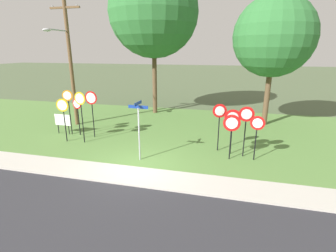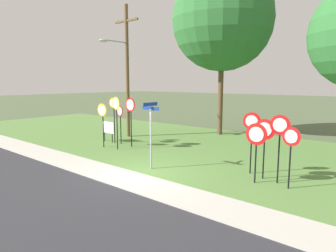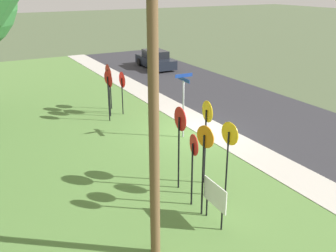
{
  "view_description": "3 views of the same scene",
  "coord_description": "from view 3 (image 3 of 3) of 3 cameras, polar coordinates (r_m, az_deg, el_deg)",
  "views": [
    {
      "loc": [
        3.85,
        -9.75,
        5.13
      ],
      "look_at": [
        0.68,
        3.1,
        1.12
      ],
      "focal_mm": 27.02,
      "sensor_mm": 36.0,
      "label": 1
    },
    {
      "loc": [
        8.28,
        -8.21,
        3.71
      ],
      "look_at": [
        -1.24,
        3.26,
        1.5
      ],
      "focal_mm": 31.68,
      "sensor_mm": 36.0,
      "label": 2
    },
    {
      "loc": [
        -13.76,
        9.02,
        6.48
      ],
      "look_at": [
        -1.06,
        2.05,
        1.07
      ],
      "focal_mm": 41.45,
      "sensor_mm": 36.0,
      "label": 3
    }
  ],
  "objects": [
    {
      "name": "notice_board",
      "position": [
        11.01,
        6.9,
        -10.29
      ],
      "size": [
        1.1,
        0.08,
        1.25
      ],
      "rotation": [
        0.0,
        0.0,
        -0.04
      ],
      "color": "black",
      "rests_on": "grass_median"
    },
    {
      "name": "yield_sign_near_left",
      "position": [
        20.12,
        -8.78,
        7.16
      ],
      "size": [
        0.73,
        0.1,
        2.53
      ],
      "rotation": [
        0.0,
        0.0,
        0.02
      ],
      "color": "black",
      "rests_on": "grass_median"
    },
    {
      "name": "grass_median",
      "position": [
        15.49,
        -14.9,
        -4.9
      ],
      "size": [
        44.0,
        12.0,
        0.04
      ],
      "primitive_type": "cube",
      "color": "#567F3D",
      "rests_on": "ground_plane"
    },
    {
      "name": "yield_sign_far_right",
      "position": [
        18.81,
        -8.75,
        6.15
      ],
      "size": [
        0.7,
        0.15,
        2.5
      ],
      "rotation": [
        0.0,
        0.0,
        0.17
      ],
      "color": "black",
      "rests_on": "grass_median"
    },
    {
      "name": "yield_sign_center",
      "position": [
        19.54,
        -8.59,
        6.28
      ],
      "size": [
        0.8,
        0.1,
        2.32
      ],
      "rotation": [
        0.0,
        0.0,
        0.03
      ],
      "color": "black",
      "rests_on": "grass_median"
    },
    {
      "name": "ground_plane",
      "position": [
        17.68,
        4.19,
        -1.08
      ],
      "size": [
        160.0,
        160.0,
        0.0
      ],
      "primitive_type": "plane",
      "color": "#4C5B3D"
    },
    {
      "name": "stop_sign_far_right",
      "position": [
        12.58,
        5.69,
        0.2
      ],
      "size": [
        0.7,
        0.13,
        2.9
      ],
      "rotation": [
        0.0,
        0.0,
        -0.13
      ],
      "color": "black",
      "rests_on": "grass_median"
    },
    {
      "name": "stop_sign_far_center",
      "position": [
        10.85,
        5.37,
        -3.89
      ],
      "size": [
        0.64,
        0.15,
        2.77
      ],
      "rotation": [
        0.0,
        0.0,
        0.19
      ],
      "color": "black",
      "rests_on": "grass_median"
    },
    {
      "name": "stop_sign_far_left",
      "position": [
        11.44,
        3.74,
        -4.35
      ],
      "size": [
        0.63,
        0.14,
        2.3
      ],
      "rotation": [
        0.0,
        0.0,
        -0.19
      ],
      "color": "black",
      "rests_on": "grass_median"
    },
    {
      "name": "road_asphalt",
      "position": [
        20.55,
        15.53,
        1.33
      ],
      "size": [
        44.0,
        6.4,
        0.01
      ],
      "primitive_type": "cube",
      "color": "#2D2D33",
      "rests_on": "ground_plane"
    },
    {
      "name": "yield_sign_near_right",
      "position": [
        19.76,
        -6.72,
        6.29
      ],
      "size": [
        0.81,
        0.1,
        2.22
      ],
      "rotation": [
        0.0,
        0.0,
        0.01
      ],
      "color": "black",
      "rests_on": "grass_median"
    },
    {
      "name": "yield_sign_far_left",
      "position": [
        20.74,
        -8.43,
        6.79
      ],
      "size": [
        0.67,
        0.16,
        2.18
      ],
      "rotation": [
        0.0,
        0.0,
        -0.2
      ],
      "color": "black",
      "rests_on": "grass_median"
    },
    {
      "name": "stop_sign_near_right",
      "position": [
        11.95,
        8.95,
        -2.54
      ],
      "size": [
        0.73,
        0.11,
        2.5
      ],
      "rotation": [
        0.0,
        0.0,
        0.09
      ],
      "color": "black",
      "rests_on": "grass_median"
    },
    {
      "name": "street_name_post",
      "position": [
        16.59,
        2.29,
        3.84
      ],
      "size": [
        0.96,
        0.82,
        2.84
      ],
      "rotation": [
        0.0,
        0.0,
        -0.04
      ],
      "color": "#9EA0A8",
      "rests_on": "grass_median"
    },
    {
      "name": "sidewalk_strip",
      "position": [
        18.09,
        6.33,
        -0.54
      ],
      "size": [
        44.0,
        1.6,
        0.06
      ],
      "primitive_type": "cube",
      "color": "#BCB7AD",
      "rests_on": "ground_plane"
    },
    {
      "name": "parked_sedan_distant",
      "position": [
        31.3,
        -1.87,
        9.71
      ],
      "size": [
        4.37,
        2.01,
        1.39
      ],
      "rotation": [
        0.0,
        0.0,
        -0.04
      ],
      "color": "black",
      "rests_on": "road_asphalt"
    },
    {
      "name": "utility_pole",
      "position": [
        8.32,
        -1.25,
        8.17
      ],
      "size": [
        2.1,
        2.32,
        8.64
      ],
      "color": "brown",
      "rests_on": "grass_median"
    },
    {
      "name": "stop_sign_near_left",
      "position": [
        12.22,
        1.74,
        -0.55
      ],
      "size": [
        0.77,
        0.11,
        2.8
      ],
      "rotation": [
        0.0,
        0.0,
        -0.05
      ],
      "color": "black",
      "rests_on": "grass_median"
    }
  ]
}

